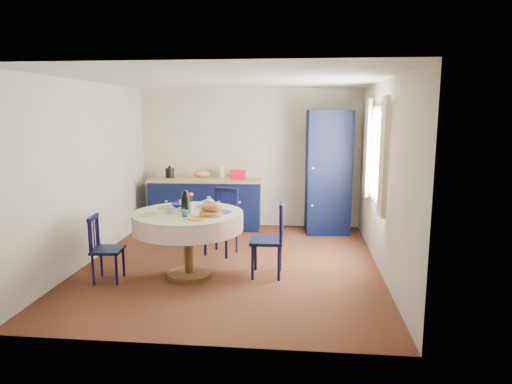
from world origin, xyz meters
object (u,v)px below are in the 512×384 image
chair_left (105,248)px  chair_right (270,239)px  mug_c (212,205)px  kitchen_counter (206,202)px  cobalt_bowl (181,205)px  dining_table (189,222)px  mug_d (183,203)px  chair_far (222,221)px  mug_b (185,213)px  mug_a (169,209)px  pantry_cabinet (328,172)px

chair_left → chair_right: chair_right is taller
chair_right → mug_c: bearing=-97.0°
kitchen_counter → cobalt_bowl: 2.23m
dining_table → mug_d: size_ratio=14.78×
chair_far → chair_right: (0.77, -0.87, -0.00)m
mug_b → mug_c: size_ratio=0.74×
mug_a → mug_d: size_ratio=1.24×
kitchen_counter → dining_table: (0.31, -2.48, 0.25)m
pantry_cabinet → mug_b: (-1.84, -2.61, -0.17)m
chair_right → mug_a: bearing=-80.7°
chair_far → mug_d: (-0.41, -0.67, 0.39)m
mug_c → cobalt_bowl: (-0.43, 0.06, -0.02)m
kitchen_counter → mug_b: bearing=-85.4°
pantry_cabinet → cobalt_bowl: bearing=-139.2°
mug_a → mug_c: 0.57m
cobalt_bowl → chair_left: bearing=-146.5°
mug_d → mug_b: bearing=-72.7°
chair_far → mug_d: chair_far is taller
chair_right → cobalt_bowl: (-1.20, 0.16, 0.38)m
chair_right → mug_a: size_ratio=8.30×
mug_b → chair_far: bearing=79.5°
kitchen_counter → mug_c: (0.56, -2.25, 0.43)m
mug_c → mug_a: bearing=-148.3°
mug_b → mug_c: mug_c is taller
chair_far → mug_d: bearing=-102.8°
kitchen_counter → cobalt_bowl: bearing=-88.7°
pantry_cabinet → mug_c: 2.68m
mug_a → kitchen_counter: bearing=91.8°
mug_c → pantry_cabinet: bearing=53.1°
chair_far → mug_c: 0.87m
mug_b → dining_table: bearing=93.9°
pantry_cabinet → dining_table: size_ratio=1.53×
mug_c → chair_left: bearing=-158.7°
chair_left → mug_c: mug_c is taller
mug_d → mug_c: bearing=-14.4°
kitchen_counter → chair_far: (0.56, -1.47, 0.02)m
chair_far → mug_c: bearing=-70.8°
dining_table → cobalt_bowl: bearing=121.6°
dining_table → chair_right: (1.02, 0.13, -0.23)m
kitchen_counter → chair_far: size_ratio=2.11×
mug_d → cobalt_bowl: mug_d is taller
chair_right → mug_b: size_ratio=10.31×
pantry_cabinet → chair_far: (-1.61, -1.36, -0.57)m
mug_c → cobalt_bowl: size_ratio=0.55×
chair_far → kitchen_counter: bearing=129.6°
dining_table → mug_c: 0.38m
chair_far → chair_right: bearing=-29.7°
chair_left → mug_a: (0.77, 0.19, 0.46)m
chair_left → chair_right: (2.02, 0.39, 0.07)m
pantry_cabinet → chair_right: pantry_cabinet is taller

